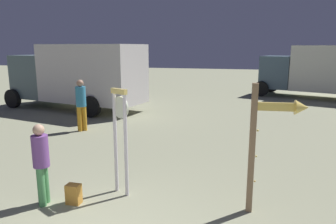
{
  "coord_description": "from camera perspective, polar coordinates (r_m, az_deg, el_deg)",
  "views": [
    {
      "loc": [
        1.78,
        -3.22,
        2.92
      ],
      "look_at": [
        -0.23,
        4.87,
        1.2
      ],
      "focal_mm": 33.93,
      "sensor_mm": 36.0,
      "label": 1
    }
  ],
  "objects": [
    {
      "name": "standing_clock",
      "position": [
        6.28,
        -8.54,
        -3.28
      ],
      "size": [
        0.41,
        0.28,
        2.14
      ],
      "color": "silver",
      "rests_on": "ground_plane"
    },
    {
      "name": "arrow_sign",
      "position": [
        5.69,
        17.97,
        -3.28
      ],
      "size": [
        0.94,
        0.27,
        2.33
      ],
      "color": "#907253",
      "rests_on": "ground_plane"
    },
    {
      "name": "person_near_clock",
      "position": [
        6.35,
        -21.83,
        -8.08
      ],
      "size": [
        0.3,
        0.3,
        1.55
      ],
      "color": "#478D52",
      "rests_on": "ground_plane"
    },
    {
      "name": "backpack",
      "position": [
        6.44,
        -16.55,
        -13.96
      ],
      "size": [
        0.27,
        0.22,
        0.38
      ],
      "color": "gold",
      "rests_on": "ground_plane"
    },
    {
      "name": "person_distant",
      "position": [
        11.45,
        -15.35,
        1.64
      ],
      "size": [
        0.35,
        0.35,
        1.81
      ],
      "color": "orange",
      "rests_on": "ground_plane"
    },
    {
      "name": "box_truck_near",
      "position": [
        15.44,
        -15.77,
        6.5
      ],
      "size": [
        7.13,
        3.74,
        3.03
      ],
      "color": "silver",
      "rests_on": "ground_plane"
    },
    {
      "name": "box_truck_far",
      "position": [
        20.1,
        26.51,
        6.76
      ],
      "size": [
        7.24,
        4.43,
        2.99
      ],
      "color": "silver",
      "rests_on": "ground_plane"
    }
  ]
}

